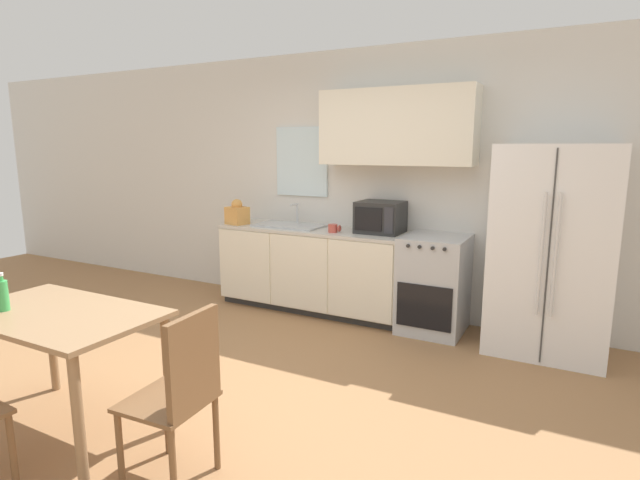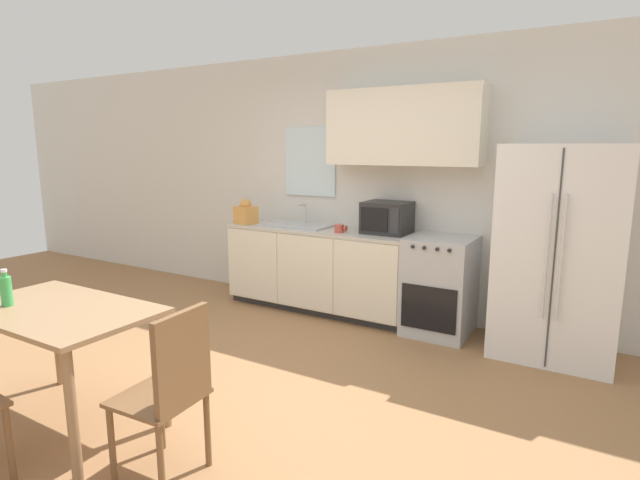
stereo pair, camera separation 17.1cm
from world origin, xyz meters
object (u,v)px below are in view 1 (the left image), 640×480
Objects in this scene: oven_range at (434,284)px; microwave at (380,217)px; coffee_mug at (334,228)px; dining_chair_side at (181,387)px; drink_bottle at (2,295)px; refrigerator at (551,251)px; dining_table at (58,330)px.

microwave is at bearing 171.44° from oven_range.
dining_chair_side is (0.48, -2.66, -0.39)m from coffee_mug.
drink_bottle reaches higher than oven_range.
microwave is at bearing -1.90° from dining_chair_side.
refrigerator is 4.01× the size of microwave.
microwave is (-1.56, 0.12, 0.17)m from refrigerator.
coffee_mug is at bearing -153.63° from microwave.
microwave is at bearing 26.37° from coffee_mug.
refrigerator is at bearing 47.44° from dining_table.
microwave is at bearing 71.79° from dining_table.
oven_range is 3.97× the size of drink_bottle.
microwave is 0.48m from coffee_mug.
coffee_mug is at bearing -177.57° from refrigerator.
coffee_mug is at bearing 7.01° from dining_chair_side.
microwave is 0.35× the size of dining_table.
dining_table is 1.32× the size of dining_chair_side.
microwave reaches higher than dining_table.
oven_range reaches higher than dining_table.
drink_bottle reaches higher than coffee_mug.
coffee_mug is at bearing 73.65° from drink_bottle.
dining_table is (-1.51, -2.75, 0.20)m from oven_range.
oven_range is at bearing 57.89° from drink_bottle.
coffee_mug is 2.69m from dining_table.
dining_table is (-0.52, -2.63, -0.27)m from coffee_mug.
refrigerator is 3.69m from dining_table.
drink_bottle is at bearing -134.37° from refrigerator.
dining_chair_side is at bearing -118.60° from refrigerator.
refrigerator is (0.98, -0.03, 0.42)m from oven_range.
dining_table is at bearing -101.15° from coffee_mug.
refrigerator is at bearing 45.63° from drink_bottle.
oven_range is 7.05× the size of coffee_mug.
drink_bottle reaches higher than dining_chair_side.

